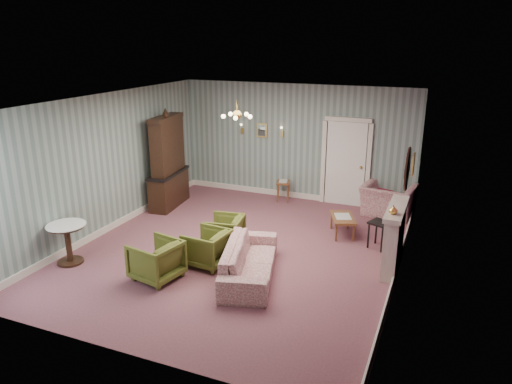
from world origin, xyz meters
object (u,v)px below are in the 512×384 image
at_px(olive_chair_a, 156,258).
at_px(wingback_chair, 389,195).
at_px(olive_chair_c, 225,230).
at_px(pedestal_table, 68,244).
at_px(olive_chair_b, 207,246).
at_px(side_table_black, 379,235).
at_px(fireplace, 394,237).
at_px(coffee_table, 342,226).
at_px(sofa_chintz, 250,255).
at_px(dresser, 167,159).

distance_m(olive_chair_a, wingback_chair, 5.68).
height_order(olive_chair_c, pedestal_table, pedestal_table).
relative_size(olive_chair_b, pedestal_table, 0.95).
xyz_separation_m(olive_chair_b, side_table_black, (2.79, 1.92, -0.09)).
height_order(fireplace, side_table_black, fireplace).
xyz_separation_m(olive_chair_a, side_table_black, (3.34, 2.73, -0.11)).
xyz_separation_m(wingback_chair, fireplace, (0.45, -2.67, 0.08)).
distance_m(olive_chair_c, coffee_table, 2.50).
xyz_separation_m(fireplace, pedestal_table, (-5.51, -2.09, -0.20)).
distance_m(olive_chair_b, pedestal_table, 2.54).
bearing_deg(olive_chair_a, olive_chair_b, 157.11).
height_order(sofa_chintz, side_table_black, sofa_chintz).
xyz_separation_m(olive_chair_a, wingback_chair, (3.24, 4.66, 0.11)).
height_order(wingback_chair, side_table_black, wingback_chair).
bearing_deg(fireplace, pedestal_table, -159.26).
height_order(olive_chair_c, fireplace, fireplace).
height_order(olive_chair_a, dresser, dresser).
height_order(olive_chair_c, sofa_chintz, sofa_chintz).
xyz_separation_m(dresser, side_table_black, (5.16, -0.59, -0.90)).
bearing_deg(fireplace, olive_chair_a, -151.70).
height_order(olive_chair_b, olive_chair_c, olive_chair_b).
bearing_deg(dresser, olive_chair_a, -67.66).
bearing_deg(fireplace, olive_chair_b, -159.46).
bearing_deg(olive_chair_b, side_table_black, 129.49).
relative_size(fireplace, coffee_table, 1.74).
height_order(dresser, coffee_table, dresser).
relative_size(wingback_chair, dresser, 0.48).
bearing_deg(dresser, coffee_table, -9.12).
xyz_separation_m(sofa_chintz, side_table_black, (1.89, 2.04, -0.13)).
height_order(olive_chair_c, side_table_black, olive_chair_c).
height_order(olive_chair_b, side_table_black, olive_chair_b).
distance_m(olive_chair_b, dresser, 3.54).
distance_m(olive_chair_b, side_table_black, 3.38).
height_order(sofa_chintz, pedestal_table, sofa_chintz).
bearing_deg(dresser, pedestal_table, -96.47).
bearing_deg(sofa_chintz, olive_chair_b, 66.29).
xyz_separation_m(olive_chair_b, olive_chair_c, (-0.05, 0.84, -0.02)).
distance_m(wingback_chair, dresser, 5.28).
bearing_deg(olive_chair_b, olive_chair_c, -171.61).
distance_m(dresser, pedestal_table, 3.51).
relative_size(olive_chair_b, dresser, 0.31).
relative_size(olive_chair_a, sofa_chintz, 0.37).
distance_m(dresser, fireplace, 5.70).
bearing_deg(dresser, wingback_chair, 8.41).
bearing_deg(dresser, sofa_chintz, -45.33).
xyz_separation_m(wingback_chair, side_table_black, (0.09, -1.93, -0.22)).
bearing_deg(pedestal_table, coffee_table, 36.47).
relative_size(sofa_chintz, dresser, 0.87).
bearing_deg(side_table_black, pedestal_table, -151.29).
xyz_separation_m(olive_chair_b, coffee_table, (1.98, 2.30, -0.16)).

